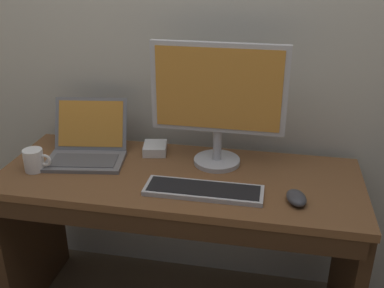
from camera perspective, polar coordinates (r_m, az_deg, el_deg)
The scene contains 7 objects.
desk at distance 1.94m, azimuth -1.70°, elevation -9.60°, with size 1.48×0.57×0.73m.
laptop_space_gray at distance 2.01m, azimuth -13.22°, elevation -0.62°, with size 0.37×0.35×0.23m.
external_monitor at distance 1.81m, azimuth 3.33°, elevation 5.67°, with size 0.55×0.20×0.52m.
wired_keyboard at distance 1.71m, azimuth 1.48°, elevation -5.91°, with size 0.45×0.14×0.02m.
computer_mouse at distance 1.68m, azimuth 13.13°, elevation -6.68°, with size 0.07×0.11×0.04m, color #38383D.
external_drive_box at distance 2.03m, azimuth -4.72°, elevation -0.55°, with size 0.10×0.12×0.04m, color silver.
coffee_mug at distance 1.96m, azimuth -19.41°, elevation -1.95°, with size 0.12×0.08×0.09m.
Camera 1 is at (0.37, -1.58, 1.60)m, focal length 41.96 mm.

